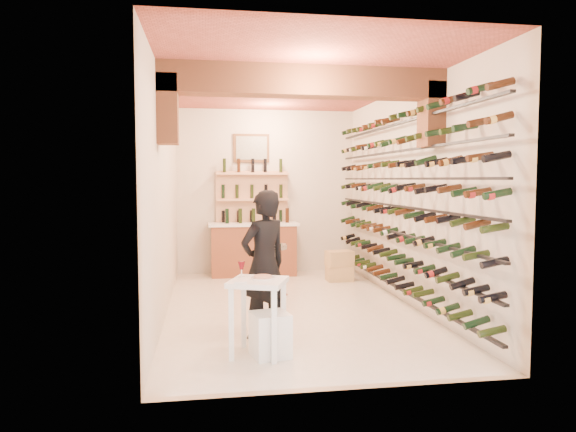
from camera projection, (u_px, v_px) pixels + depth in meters
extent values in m
plane|color=beige|center=(291.00, 308.00, 7.56)|extent=(6.00, 6.00, 0.00)
cube|color=beige|center=(267.00, 192.00, 10.41)|extent=(3.50, 0.02, 3.20)
cube|color=beige|center=(348.00, 208.00, 4.49)|extent=(3.50, 0.02, 3.20)
cube|color=beige|center=(165.00, 197.00, 7.18)|extent=(0.02, 6.00, 3.20)
cube|color=beige|center=(409.00, 196.00, 7.72)|extent=(0.02, 6.00, 3.20)
cube|color=#A5483A|center=(291.00, 82.00, 7.34)|extent=(3.50, 6.00, 0.02)
cube|color=brown|center=(305.00, 82.00, 6.37)|extent=(3.50, 0.35, 0.36)
cube|color=brown|center=(168.00, 110.00, 6.14)|extent=(0.24, 0.35, 0.80)
cube|color=brown|center=(431.00, 115.00, 6.65)|extent=(0.24, 0.35, 0.80)
cube|color=black|center=(397.00, 287.00, 7.79)|extent=(0.06, 5.70, 0.03)
cube|color=black|center=(397.00, 260.00, 7.76)|extent=(0.06, 5.70, 0.03)
cube|color=black|center=(398.00, 233.00, 7.74)|extent=(0.06, 5.70, 0.03)
cube|color=black|center=(398.00, 206.00, 7.71)|extent=(0.06, 5.70, 0.03)
cube|color=black|center=(399.00, 179.00, 7.68)|extent=(0.06, 5.70, 0.03)
cube|color=black|center=(399.00, 151.00, 7.65)|extent=(0.06, 5.70, 0.03)
cube|color=black|center=(399.00, 123.00, 7.62)|extent=(0.06, 5.70, 0.03)
cube|color=brown|center=(253.00, 250.00, 10.09)|extent=(1.60, 0.55, 0.96)
cube|color=white|center=(253.00, 224.00, 10.06)|extent=(1.70, 0.62, 0.05)
cube|color=tan|center=(252.00, 222.00, 10.32)|extent=(1.40, 0.10, 2.00)
cube|color=tan|center=(253.00, 251.00, 10.26)|extent=(1.40, 0.28, 0.04)
cube|color=tan|center=(252.00, 225.00, 10.23)|extent=(1.40, 0.28, 0.04)
cube|color=tan|center=(252.00, 200.00, 10.19)|extent=(1.40, 0.28, 0.04)
cube|color=tan|center=(252.00, 174.00, 10.16)|extent=(1.40, 0.28, 0.04)
cube|color=brown|center=(251.00, 148.00, 10.27)|extent=(0.70, 0.04, 0.55)
cube|color=#99998C|center=(252.00, 148.00, 10.24)|extent=(0.60, 0.01, 0.45)
cube|color=white|center=(258.00, 282.00, 5.47)|extent=(0.71, 0.71, 0.05)
cube|color=white|center=(231.00, 324.00, 5.33)|extent=(0.05, 0.05, 0.75)
cube|color=white|center=(274.00, 327.00, 5.24)|extent=(0.05, 0.05, 0.75)
cube|color=white|center=(244.00, 313.00, 5.76)|extent=(0.05, 0.05, 0.75)
cube|color=white|center=(283.00, 316.00, 5.67)|extent=(0.05, 0.05, 0.75)
cylinder|color=white|center=(263.00, 278.00, 5.50)|extent=(0.25, 0.25, 0.02)
cylinder|color=#BF7266|center=(263.00, 276.00, 5.50)|extent=(0.19, 0.19, 0.02)
cube|color=white|center=(240.00, 282.00, 5.31)|extent=(0.13, 0.13, 0.02)
cylinder|color=white|center=(242.00, 277.00, 5.60)|extent=(0.07, 0.07, 0.00)
cylinder|color=white|center=(242.00, 272.00, 5.60)|extent=(0.01, 0.01, 0.10)
cone|color=#58070F|center=(241.00, 265.00, 5.59)|extent=(0.08, 0.08, 0.08)
cube|color=white|center=(270.00, 335.00, 5.47)|extent=(0.43, 0.43, 0.46)
imported|color=black|center=(264.00, 264.00, 6.08)|extent=(0.75, 0.68, 1.72)
cylinder|color=silver|center=(274.00, 296.00, 8.26)|extent=(0.43, 0.43, 0.03)
cylinder|color=silver|center=(274.00, 272.00, 8.23)|extent=(0.09, 0.09, 0.75)
cylinder|color=silver|center=(274.00, 247.00, 8.21)|extent=(0.41, 0.41, 0.07)
torus|color=silver|center=(274.00, 282.00, 8.25)|extent=(0.33, 0.33, 0.03)
cube|color=tan|center=(339.00, 273.00, 9.54)|extent=(0.46, 0.32, 0.28)
cube|color=tan|center=(339.00, 258.00, 9.52)|extent=(0.50, 0.37, 0.27)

